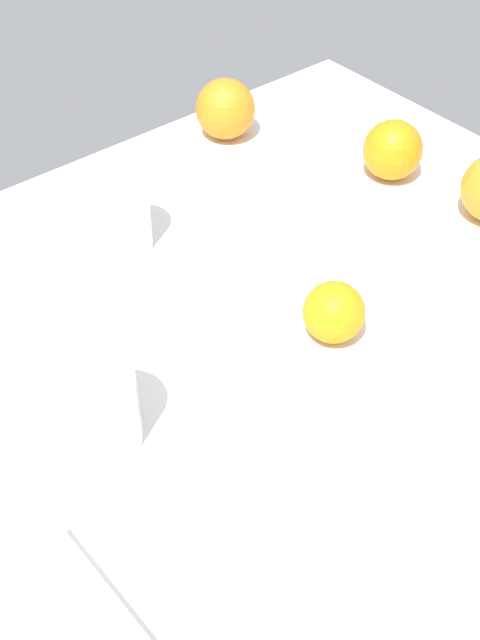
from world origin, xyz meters
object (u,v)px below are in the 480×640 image
object	(u,v)px
second_glass	(118,214)
loose_orange_4	(334,312)
juice_glass	(94,404)
loose_orange_0	(225,109)
loose_orange_2	(393,150)

from	to	relation	value
second_glass	loose_orange_4	xyz separation A→B (cm)	(8.61, -26.60, -1.30)
juice_glass	loose_orange_4	size ratio (longest dim) A/B	1.68
loose_orange_0	juice_glass	bearing A→B (deg)	-140.91
juice_glass	second_glass	bearing A→B (deg)	52.67
juice_glass	second_glass	world-z (taller)	juice_glass
juice_glass	loose_orange_2	world-z (taller)	juice_glass
loose_orange_0	loose_orange_2	distance (cm)	23.78
loose_orange_0	loose_orange_2	size ratio (longest dim) A/B	1.06
juice_glass	loose_orange_0	xyz separation A→B (cm)	(42.31, 34.38, -0.87)
second_glass	loose_orange_4	bearing A→B (deg)	-72.07
juice_glass	loose_orange_2	bearing A→B (deg)	13.83
second_glass	loose_orange_4	world-z (taller)	second_glass
juice_glass	loose_orange_4	world-z (taller)	juice_glass
juice_glass	loose_orange_4	xyz separation A→B (cm)	(26.09, -3.67, -1.75)
second_glass	loose_orange_0	distance (cm)	27.35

